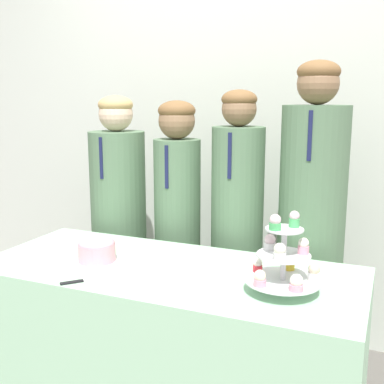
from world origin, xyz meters
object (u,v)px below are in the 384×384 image
(cake_knife, at_px, (86,281))
(student_0, at_px, (119,231))
(cupcake_stand, at_px, (284,260))
(student_3, at_px, (311,239))
(student_2, at_px, (237,241))
(student_1, at_px, (177,235))
(round_cake, at_px, (97,250))

(cake_knife, relative_size, student_0, 0.16)
(cake_knife, bearing_deg, cupcake_stand, -32.70)
(cupcake_stand, bearing_deg, student_3, 90.78)
(student_0, xyz_separation_m, student_2, (0.71, -0.00, 0.02))
(cupcake_stand, height_order, student_0, student_0)
(cake_knife, distance_m, student_1, 0.84)
(cake_knife, bearing_deg, student_1, 42.50)
(cake_knife, distance_m, cupcake_stand, 0.76)
(cupcake_stand, relative_size, student_2, 0.20)
(cake_knife, distance_m, student_2, 0.90)
(student_3, bearing_deg, student_0, -180.00)
(student_2, distance_m, student_3, 0.38)
(cupcake_stand, xyz_separation_m, student_3, (-0.01, 0.65, -0.10))
(round_cake, relative_size, student_1, 0.14)
(student_2, bearing_deg, student_3, 0.00)
(round_cake, xyz_separation_m, student_0, (-0.28, 0.64, -0.11))
(student_0, relative_size, student_2, 0.98)
(student_1, height_order, student_3, student_3)
(cupcake_stand, xyz_separation_m, student_1, (-0.72, 0.65, -0.16))
(cake_knife, relative_size, cupcake_stand, 0.75)
(cake_knife, relative_size, student_3, 0.14)
(round_cake, relative_size, student_0, 0.14)
(cake_knife, height_order, student_3, student_3)
(cupcake_stand, xyz_separation_m, student_0, (-1.09, 0.65, -0.18))
(cake_knife, distance_m, student_3, 1.10)
(round_cake, xyz_separation_m, student_2, (0.42, 0.64, -0.09))
(round_cake, bearing_deg, cupcake_stand, -0.54)
(student_1, xyz_separation_m, student_3, (0.71, 0.00, 0.06))
(round_cake, height_order, student_0, student_0)
(cake_knife, xyz_separation_m, student_0, (-0.36, 0.83, -0.06))
(student_0, distance_m, student_3, 1.08)
(cupcake_stand, bearing_deg, student_0, 149.16)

